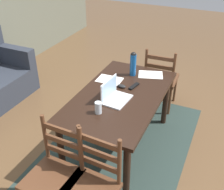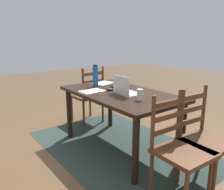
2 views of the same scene
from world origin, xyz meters
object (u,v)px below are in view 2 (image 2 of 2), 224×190
at_px(laptop, 125,90).
at_px(chair_left_far, 180,150).
at_px(chair_left_near, 203,139).
at_px(computer_mouse, 110,89).
at_px(tv_remote, 114,88).
at_px(chair_right_near, 88,96).
at_px(water_bottle, 95,75).
at_px(drinking_glass, 140,95).
at_px(dining_table, 120,100).

bearing_deg(laptop, chair_left_far, 170.90).
xyz_separation_m(chair_left_near, computer_mouse, (1.21, 0.23, 0.31)).
xyz_separation_m(laptop, tv_remote, (0.34, -0.10, -0.05)).
bearing_deg(chair_right_near, chair_left_near, -179.98).
distance_m(chair_left_far, chair_left_near, 0.35).
distance_m(chair_right_near, chair_left_near, 2.12).
distance_m(water_bottle, computer_mouse, 0.37).
distance_m(chair_left_far, laptop, 1.01).
relative_size(water_bottle, tv_remote, 1.79).
bearing_deg(chair_left_near, tv_remote, 4.59).
height_order(chair_right_near, computer_mouse, chair_right_near).
bearing_deg(chair_left_near, laptop, 12.38).
relative_size(laptop, drinking_glass, 2.75).
xyz_separation_m(chair_left_far, laptop, (0.93, -0.15, 0.35)).
relative_size(chair_left_near, tv_remote, 5.59).
bearing_deg(laptop, water_bottle, 1.60).
bearing_deg(water_bottle, laptop, -178.40).
height_order(chair_right_near, chair_left_near, same).
bearing_deg(computer_mouse, tv_remote, -58.29).
relative_size(dining_table, computer_mouse, 15.47).
xyz_separation_m(water_bottle, computer_mouse, (-0.34, 0.01, -0.14)).
bearing_deg(water_bottle, drinking_glass, 178.77).
distance_m(dining_table, chair_right_near, 1.09).
relative_size(chair_right_near, laptop, 2.81).
height_order(chair_left_near, tv_remote, chair_left_near).
height_order(dining_table, drinking_glass, drinking_glass).
relative_size(chair_left_near, laptop, 2.81).
bearing_deg(chair_left_near, chair_right_near, 0.02).
xyz_separation_m(laptop, computer_mouse, (0.27, 0.02, -0.04)).
bearing_deg(chair_left_near, water_bottle, 8.17).
bearing_deg(dining_table, water_bottle, 5.05).
bearing_deg(drinking_glass, laptop, -7.20).
distance_m(chair_left_far, water_bottle, 1.62).
distance_m(chair_left_near, drinking_glass, 0.77).
distance_m(chair_right_near, laptop, 1.26).
bearing_deg(tv_remote, chair_left_far, 90.36).
bearing_deg(chair_right_near, water_bottle, 158.99).
bearing_deg(chair_left_near, chair_left_far, 89.99).
xyz_separation_m(chair_right_near, water_bottle, (-0.58, 0.22, 0.45)).
xyz_separation_m(water_bottle, drinking_glass, (-0.90, 0.02, -0.10)).
bearing_deg(computer_mouse, drinking_glass, -178.42).
bearing_deg(laptop, dining_table, -11.40).
xyz_separation_m(computer_mouse, tv_remote, (0.07, -0.13, -0.01)).
bearing_deg(computer_mouse, water_bottle, 1.88).
xyz_separation_m(chair_left_far, chair_left_near, (-0.00, -0.35, 0.00)).
xyz_separation_m(chair_left_near, tv_remote, (1.28, 0.10, 0.30)).
bearing_deg(chair_right_near, dining_table, 170.46).
relative_size(laptop, tv_remote, 1.99).
height_order(computer_mouse, tv_remote, computer_mouse).
relative_size(dining_table, chair_left_far, 1.63).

